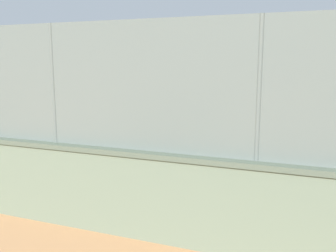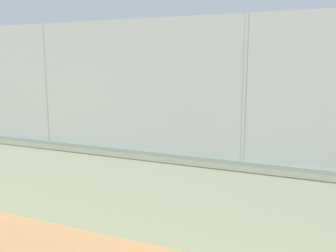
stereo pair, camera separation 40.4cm
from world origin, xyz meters
name	(u,v)px [view 1 (the left image)]	position (x,y,z in m)	size (l,w,h in m)	color
ground_plane	(153,125)	(0.00, 0.00, 0.00)	(260.00, 260.00, 0.00)	tan
player_crossing_court	(253,108)	(-4.28, -0.70, 0.89)	(0.71, 1.23, 1.51)	black
player_foreground_swinging	(230,136)	(-4.66, 6.13, 0.98)	(0.85, 1.10, 1.65)	#591919
sports_ball	(227,133)	(-3.58, 1.15, 0.07)	(0.14, 0.14, 0.14)	white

